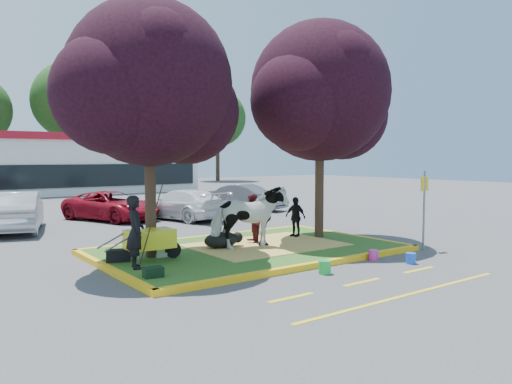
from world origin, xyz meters
TOP-DOWN VIEW (x-y plane):
  - ground at (0.00, 0.00)m, footprint 90.00×90.00m
  - median_island at (0.00, 0.00)m, footprint 8.00×5.00m
  - curb_near at (0.00, -2.58)m, footprint 8.30×0.16m
  - curb_far at (0.00, 2.58)m, footprint 8.30×0.16m
  - curb_left at (-4.08, 0.00)m, footprint 0.16×5.30m
  - curb_right at (4.08, 0.00)m, footprint 0.16×5.30m
  - straw_bedding at (0.60, 0.00)m, footprint 4.20×3.00m
  - tree_purple_left at (-2.78, 0.38)m, footprint 5.06×4.20m
  - tree_purple_right at (2.92, 0.18)m, footprint 5.30×4.40m
  - fire_lane_stripe_a at (-2.00, -4.20)m, footprint 1.10×0.12m
  - fire_lane_stripe_b at (0.00, -4.20)m, footprint 1.10×0.12m
  - fire_lane_stripe_c at (2.00, -4.20)m, footprint 1.10×0.12m
  - fire_lane_long at (0.00, -5.40)m, footprint 6.00×0.10m
  - retail_building at (2.00, 27.98)m, footprint 20.40×8.40m
  - treeline at (1.23, 37.61)m, footprint 46.58×7.80m
  - cow at (-0.14, -0.19)m, footprint 2.26×1.47m
  - calf at (-0.70, 0.37)m, footprint 1.21×0.97m
  - handler at (-3.65, -0.63)m, footprint 0.53×0.69m
  - visitor_a at (0.51, 0.54)m, footprint 0.75×0.85m
  - visitor_b at (2.29, 0.66)m, footprint 0.48×0.80m
  - wheelbarrow at (-3.04, -0.08)m, footprint 2.07×0.71m
  - gear_bag_dark at (-3.70, 0.33)m, footprint 0.65×0.50m
  - gear_bag_green at (-3.70, -1.68)m, footprint 0.43×0.29m
  - sign_post at (4.30, -2.70)m, footprint 0.32×0.06m
  - bucket_green at (-0.10, -3.15)m, footprint 0.38×0.38m
  - bucket_pink at (2.01, -2.80)m, footprint 0.27×0.27m
  - bucket_blue at (2.45, -3.64)m, footprint 0.31×0.31m
  - car_silver at (-4.47, 8.23)m, footprint 2.72×4.68m
  - car_red at (-0.54, 9.43)m, footprint 3.58×4.91m
  - car_white at (2.02, 7.81)m, footprint 2.82×4.83m
  - car_grey at (6.57, 9.33)m, footprint 2.91×4.20m

SIDE VIEW (x-z plane):
  - ground at x=0.00m, z-range 0.00..0.00m
  - fire_lane_stripe_a at x=-2.00m, z-range 0.00..0.01m
  - fire_lane_stripe_b at x=0.00m, z-range 0.00..0.01m
  - fire_lane_stripe_c at x=2.00m, z-range 0.00..0.01m
  - fire_lane_long at x=0.00m, z-range 0.00..0.01m
  - median_island at x=0.00m, z-range 0.00..0.15m
  - curb_near at x=0.00m, z-range 0.00..0.15m
  - curb_far at x=0.00m, z-range 0.00..0.15m
  - curb_left at x=-4.08m, z-range 0.00..0.15m
  - curb_right at x=4.08m, z-range 0.00..0.15m
  - bucket_pink at x=2.01m, z-range 0.00..0.27m
  - bucket_blue at x=2.45m, z-range 0.00..0.27m
  - straw_bedding at x=0.60m, z-range 0.15..0.16m
  - bucket_green at x=-0.10m, z-range 0.00..0.31m
  - gear_bag_green at x=-3.70m, z-range 0.15..0.37m
  - gear_bag_dark at x=-3.70m, z-range 0.15..0.44m
  - calf at x=-0.70m, z-range 0.15..0.61m
  - car_red at x=-0.54m, z-range 0.00..1.24m
  - car_grey at x=6.57m, z-range 0.00..1.31m
  - car_white at x=2.02m, z-range 0.00..1.32m
  - wheelbarrow at x=-3.04m, z-range 0.30..1.08m
  - car_silver at x=-4.47m, z-range 0.00..1.46m
  - visitor_b at x=2.29m, z-range 0.15..1.43m
  - visitor_a at x=0.51m, z-range 0.15..1.61m
  - handler at x=-3.65m, z-range 0.15..1.83m
  - cow at x=-0.14m, z-range 0.15..1.91m
  - sign_post at x=4.30m, z-range 0.26..2.56m
  - retail_building at x=2.00m, z-range 0.05..4.45m
  - tree_purple_left at x=-2.78m, z-range 1.10..7.61m
  - tree_purple_right at x=2.92m, z-range 1.15..7.97m
  - treeline at x=1.23m, z-range 0.42..15.05m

